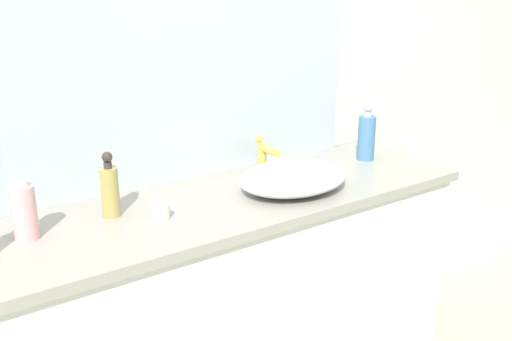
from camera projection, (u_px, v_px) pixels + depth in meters
bathroom_wall_rear at (141, 65)px, 1.84m from camera, size 6.00×0.06×2.60m
vanity_counter at (223, 322)px, 1.94m from camera, size 1.73×0.51×0.90m
wall_mirror_panel at (177, 22)px, 1.83m from camera, size 1.41×0.01×1.07m
sink_basin at (293, 177)px, 1.87m from camera, size 0.38×0.30×0.09m
faucet at (264, 155)px, 1.98m from camera, size 0.03×0.13×0.15m
soap_dispenser at (110, 189)px, 1.65m from camera, size 0.05×0.05×0.20m
lotion_bottle at (24, 212)px, 1.50m from camera, size 0.06×0.06×0.16m
perfume_bottle at (367, 135)px, 2.18m from camera, size 0.07×0.07×0.23m
candle_jar at (161, 212)px, 1.65m from camera, size 0.05×0.05×0.04m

